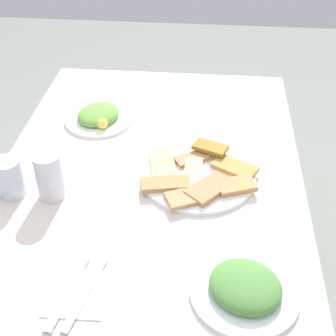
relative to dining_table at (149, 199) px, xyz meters
name	(u,v)px	position (x,y,z in m)	size (l,w,h in m)	color
ground_plane	(153,336)	(0.00, 0.00, -0.64)	(6.00, 6.00, 0.00)	gray
dining_table	(149,199)	(0.00, 0.00, 0.00)	(1.22, 0.80, 0.71)	silver
pide_platter	(198,175)	(0.01, -0.13, 0.09)	(0.30, 0.31, 0.04)	white
salad_plate_greens	(245,288)	(-0.35, -0.24, 0.09)	(0.22, 0.22, 0.05)	white
salad_plate_rice	(99,116)	(0.26, 0.19, 0.09)	(0.21, 0.21, 0.04)	white
soda_can	(49,176)	(-0.10, 0.23, 0.14)	(0.07, 0.07, 0.12)	silver
drinking_glass	(10,177)	(-0.10, 0.33, 0.13)	(0.07, 0.07, 0.10)	silver
paper_napkin	(77,294)	(-0.39, 0.09, 0.08)	(0.12, 0.12, 0.00)	white
fork	(86,293)	(-0.39, 0.08, 0.08)	(0.19, 0.02, 0.01)	silver
spoon	(68,292)	(-0.39, 0.11, 0.08)	(0.19, 0.02, 0.01)	silver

